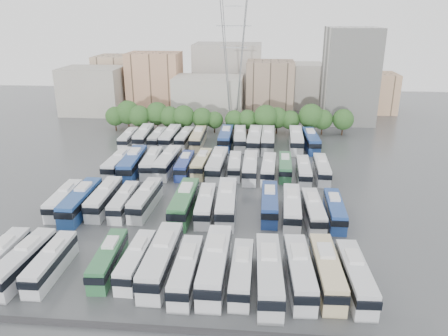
# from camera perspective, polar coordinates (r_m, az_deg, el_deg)

# --- Properties ---
(ground) EXTENTS (220.00, 220.00, 0.00)m
(ground) POSITION_cam_1_polar(r_m,az_deg,el_deg) (75.21, -3.01, -3.95)
(ground) COLOR #424447
(ground) RESTS_ON ground
(parapet) EXTENTS (56.00, 0.50, 0.50)m
(parapet) POSITION_cam_1_polar(r_m,az_deg,el_deg) (47.37, -8.93, -20.02)
(parapet) COLOR #2D2D30
(parapet) RESTS_ON ground
(tree_line) EXTENTS (64.62, 7.81, 8.05)m
(tree_line) POSITION_cam_1_polar(r_m,az_deg,el_deg) (113.69, -0.27, 6.70)
(tree_line) COLOR black
(tree_line) RESTS_ON ground
(city_buildings) EXTENTS (102.00, 35.00, 20.00)m
(city_buildings) POSITION_cam_1_polar(r_m,az_deg,el_deg) (142.76, -2.01, 10.89)
(city_buildings) COLOR #9E998E
(city_buildings) RESTS_ON ground
(apartment_tower) EXTENTS (14.00, 14.00, 26.00)m
(apartment_tower) POSITION_cam_1_polar(r_m,az_deg,el_deg) (129.43, 16.08, 11.49)
(apartment_tower) COLOR silver
(apartment_tower) RESTS_ON ground
(electricity_pylon) EXTENTS (9.00, 6.91, 33.83)m
(electricity_pylon) POSITION_cam_1_polar(r_m,az_deg,el_deg) (118.86, 1.26, 14.30)
(electricity_pylon) COLOR slate
(electricity_pylon) RESTS_ON ground
(bus_r0_s1) EXTENTS (3.22, 12.05, 3.74)m
(bus_r0_s1) POSITION_cam_1_polar(r_m,az_deg,el_deg) (59.22, -24.75, -11.00)
(bus_r0_s1) COLOR silver
(bus_r0_s1) RESTS_ON ground
(bus_r0_s2) EXTENTS (2.49, 11.06, 3.46)m
(bus_r0_s2) POSITION_cam_1_polar(r_m,az_deg,el_deg) (58.04, -21.70, -11.35)
(bus_r0_s2) COLOR silver
(bus_r0_s2) RESTS_ON ground
(bus_r0_s4) EXTENTS (2.90, 10.94, 3.40)m
(bus_r0_s4) POSITION_cam_1_polar(r_m,az_deg,el_deg) (56.62, -14.86, -11.38)
(bus_r0_s4) COLOR #2D693D
(bus_r0_s4) RESTS_ON ground
(bus_r0_s5) EXTENTS (2.60, 10.88, 3.40)m
(bus_r0_s5) POSITION_cam_1_polar(r_m,az_deg,el_deg) (55.63, -11.40, -11.68)
(bus_r0_s5) COLOR silver
(bus_r0_s5) RESTS_ON ground
(bus_r0_s6) EXTENTS (3.05, 13.38, 4.19)m
(bus_r0_s6) POSITION_cam_1_polar(r_m,az_deg,el_deg) (54.50, -8.19, -11.71)
(bus_r0_s6) COLOR silver
(bus_r0_s6) RESTS_ON ground
(bus_r0_s7) EXTENTS (2.57, 11.72, 3.68)m
(bus_r0_s7) POSITION_cam_1_polar(r_m,az_deg,el_deg) (52.68, -4.93, -13.11)
(bus_r0_s7) COLOR silver
(bus_r0_s7) RESTS_ON ground
(bus_r0_s8) EXTENTS (3.06, 13.59, 4.26)m
(bus_r0_s8) POSITION_cam_1_polar(r_m,az_deg,el_deg) (53.04, -1.19, -12.42)
(bus_r0_s8) COLOR silver
(bus_r0_s8) RESTS_ON ground
(bus_r0_s9) EXTENTS (2.52, 11.12, 3.48)m
(bus_r0_s9) POSITION_cam_1_polar(r_m,az_deg,el_deg) (52.33, 2.31, -13.42)
(bus_r0_s9) COLOR silver
(bus_r0_s9) RESTS_ON ground
(bus_r0_s10) EXTENTS (3.30, 13.25, 4.13)m
(bus_r0_s10) POSITION_cam_1_polar(r_m,az_deg,el_deg) (51.76, 5.87, -13.52)
(bus_r0_s10) COLOR silver
(bus_r0_s10) RESTS_ON ground
(bus_r0_s11) EXTENTS (3.28, 12.43, 3.86)m
(bus_r0_s11) POSITION_cam_1_polar(r_m,az_deg,el_deg) (52.83, 9.82, -13.14)
(bus_r0_s11) COLOR silver
(bus_r0_s11) RESTS_ON ground
(bus_r0_s12) EXTENTS (3.09, 12.48, 3.89)m
(bus_r0_s12) POSITION_cam_1_polar(r_m,az_deg,el_deg) (53.53, 13.27, -12.91)
(bus_r0_s12) COLOR beige
(bus_r0_s12) RESTS_ON ground
(bus_r0_s13) EXTENTS (3.00, 11.92, 3.71)m
(bus_r0_s13) POSITION_cam_1_polar(r_m,az_deg,el_deg) (53.57, 16.79, -13.35)
(bus_r0_s13) COLOR silver
(bus_r0_s13) RESTS_ON ground
(bus_r1_s0) EXTENTS (2.80, 11.22, 3.50)m
(bus_r1_s0) POSITION_cam_1_polar(r_m,az_deg,el_deg) (74.95, -20.18, -3.89)
(bus_r1_s0) COLOR silver
(bus_r1_s0) RESTS_ON ground
(bus_r1_s1) EXTENTS (2.89, 12.83, 4.02)m
(bus_r1_s1) POSITION_cam_1_polar(r_m,az_deg,el_deg) (72.94, -18.21, -4.09)
(bus_r1_s1) COLOR navy
(bus_r1_s1) RESTS_ON ground
(bus_r1_s2) EXTENTS (2.73, 12.00, 3.76)m
(bus_r1_s2) POSITION_cam_1_polar(r_m,az_deg,el_deg) (73.35, -15.38, -3.76)
(bus_r1_s2) COLOR silver
(bus_r1_s2) RESTS_ON ground
(bus_r1_s3) EXTENTS (2.54, 10.95, 3.42)m
(bus_r1_s3) POSITION_cam_1_polar(r_m,az_deg,el_deg) (71.76, -12.93, -4.22)
(bus_r1_s3) COLOR silver
(bus_r1_s3) RESTS_ON ground
(bus_r1_s4) EXTENTS (3.13, 12.02, 3.74)m
(bus_r1_s4) POSITION_cam_1_polar(r_m,az_deg,el_deg) (71.50, -10.23, -3.98)
(bus_r1_s4) COLOR silver
(bus_r1_s4) RESTS_ON ground
(bus_r1_s6) EXTENTS (3.00, 13.15, 4.12)m
(bus_r1_s6) POSITION_cam_1_polar(r_m,az_deg,el_deg) (69.01, -5.21, -4.47)
(bus_r1_s6) COLOR #2E6B3A
(bus_r1_s6) RESTS_ON ground
(bus_r1_s7) EXTENTS (2.82, 11.51, 3.59)m
(bus_r1_s7) POSITION_cam_1_polar(r_m,az_deg,el_deg) (68.60, -2.42, -4.79)
(bus_r1_s7) COLOR silver
(bus_r1_s7) RESTS_ON ground
(bus_r1_s8) EXTENTS (3.37, 13.41, 4.18)m
(bus_r1_s8) POSITION_cam_1_polar(r_m,az_deg,el_deg) (68.64, 0.32, -4.49)
(bus_r1_s8) COLOR silver
(bus_r1_s8) RESTS_ON ground
(bus_r1_s10) EXTENTS (2.65, 11.85, 3.71)m
(bus_r1_s10) POSITION_cam_1_polar(r_m,az_deg,el_deg) (69.36, 5.96, -4.54)
(bus_r1_s10) COLOR navy
(bus_r1_s10) RESTS_ON ground
(bus_r1_s11) EXTENTS (3.08, 12.24, 3.81)m
(bus_r1_s11) POSITION_cam_1_polar(r_m,az_deg,el_deg) (68.25, 8.83, -5.06)
(bus_r1_s11) COLOR silver
(bus_r1_s11) RESTS_ON ground
(bus_r1_s12) EXTENTS (2.95, 11.62, 3.62)m
(bus_r1_s12) POSITION_cam_1_polar(r_m,az_deg,el_deg) (67.89, 11.59, -5.48)
(bus_r1_s12) COLOR silver
(bus_r1_s12) RESTS_ON ground
(bus_r1_s13) EXTENTS (2.62, 11.08, 3.46)m
(bus_r1_s13) POSITION_cam_1_polar(r_m,az_deg,el_deg) (69.06, 14.26, -5.32)
(bus_r1_s13) COLOR navy
(bus_r1_s13) RESTS_ON ground
(bus_r2_s1) EXTENTS (3.01, 12.49, 3.90)m
(bus_r2_s1) POSITION_cam_1_polar(r_m,az_deg,el_deg) (88.66, -13.60, 0.62)
(bus_r2_s1) COLOR silver
(bus_r2_s1) RESTS_ON ground
(bus_r2_s2) EXTENTS (3.60, 13.79, 4.29)m
(bus_r2_s2) POSITION_cam_1_polar(r_m,az_deg,el_deg) (87.46, -11.83, 0.62)
(bus_r2_s2) COLOR navy
(bus_r2_s2) RESTS_ON ground
(bus_r2_s3) EXTENTS (3.25, 12.18, 3.78)m
(bus_r2_s3) POSITION_cam_1_polar(r_m,az_deg,el_deg) (88.08, -9.43, 0.75)
(bus_r2_s3) COLOR silver
(bus_r2_s3) RESTS_ON ground
(bus_r2_s4) EXTENTS (3.45, 12.94, 4.02)m
(bus_r2_s4) POSITION_cam_1_polar(r_m,az_deg,el_deg) (87.48, -7.34, 0.81)
(bus_r2_s4) COLOR silver
(bus_r2_s4) RESTS_ON ground
(bus_r2_s5) EXTENTS (2.43, 11.05, 3.47)m
(bus_r2_s5) POSITION_cam_1_polar(r_m,az_deg,el_deg) (86.20, -5.16, 0.40)
(bus_r2_s5) COLOR navy
(bus_r2_s5) RESTS_ON ground
(bus_r2_s6) EXTENTS (3.08, 11.62, 3.61)m
(bus_r2_s6) POSITION_cam_1_polar(r_m,az_deg,el_deg) (86.73, -2.93, 0.64)
(bus_r2_s6) COLOR #C4B886
(bus_r2_s6) RESTS_ON ground
(bus_r2_s7) EXTENTS (3.33, 13.35, 4.16)m
(bus_r2_s7) POSITION_cam_1_polar(r_m,az_deg,el_deg) (85.19, -0.88, 0.49)
(bus_r2_s7) COLOR silver
(bus_r2_s7) RESTS_ON ground
(bus_r2_s8) EXTENTS (2.65, 10.86, 3.39)m
(bus_r2_s8) POSITION_cam_1_polar(r_m,az_deg,el_deg) (85.68, 1.42, 0.33)
(bus_r2_s8) COLOR silver
(bus_r2_s8) RESTS_ON ground
(bus_r2_s9) EXTENTS (2.71, 12.25, 3.84)m
(bus_r2_s9) POSITION_cam_1_polar(r_m,az_deg,el_deg) (84.42, 3.44, 0.15)
(bus_r2_s9) COLOR silver
(bus_r2_s9) RESTS_ON ground
(bus_r2_s10) EXTENTS (3.12, 11.74, 3.65)m
(bus_r2_s10) POSITION_cam_1_polar(r_m,az_deg,el_deg) (84.14, 5.85, -0.05)
(bus_r2_s10) COLOR silver
(bus_r2_s10) RESTS_ON ground
(bus_r2_s11) EXTENTS (2.75, 11.19, 3.49)m
(bus_r2_s11) POSITION_cam_1_polar(r_m,az_deg,el_deg) (85.87, 7.97, 0.22)
(bus_r2_s11) COLOR #2D693F
(bus_r2_s11) RESTS_ON ground
(bus_r2_s12) EXTENTS (2.61, 11.18, 3.50)m
(bus_r2_s12) POSITION_cam_1_polar(r_m,az_deg,el_deg) (84.15, 10.35, -0.34)
(bus_r2_s12) COLOR silver
(bus_r2_s12) RESTS_ON ground
(bus_r2_s13) EXTENTS (2.63, 11.40, 3.57)m
(bus_r2_s13) POSITION_cam_1_polar(r_m,az_deg,el_deg) (85.66, 12.64, -0.11)
(bus_r2_s13) COLOR silver
(bus_r2_s13) RESTS_ON ground
(bus_r3_s0) EXTENTS (2.71, 10.99, 3.43)m
(bus_r3_s0) POSITION_cam_1_polar(r_m,az_deg,el_deg) (106.40, -12.38, 3.83)
(bus_r3_s0) COLOR silver
(bus_r3_s0) RESTS_ON ground
(bus_r3_s1) EXTENTS (3.41, 12.79, 3.97)m
(bus_r3_s1) POSITION_cam_1_polar(r_m,az_deg,el_deg) (106.53, -10.45, 4.13)
(bus_r3_s1) COLOR silver
(bus_r3_s1) RESTS_ON ground
(bus_r3_s2) EXTENTS (2.43, 10.94, 3.43)m
(bus_r3_s2) POSITION_cam_1_polar(r_m,az_deg,el_deg) (105.38, -8.68, 3.91)
(bus_r3_s2) COLOR silver
(bus_r3_s2) RESTS_ON ground
(bus_r3_s3) EXTENTS (3.06, 12.72, 3.97)m
(bus_r3_s3) POSITION_cam_1_polar(r_m,az_deg,el_deg) (104.80, -7.00, 4.05)
(bus_r3_s3) COLOR silver
(bus_r3_s3) RESTS_ON ground
(bus_r3_s4) EXTENTS (2.94, 11.22, 3.49)m
(bus_r3_s4) POSITION_cam_1_polar(r_m,az_deg,el_deg) (104.57, -5.18, 3.95)
(bus_r3_s4) COLOR silver
(bus_r3_s4) RESTS_ON ground
(bus_r3_s5) EXTENTS (2.73, 12.17, 3.81)m
(bus_r3_s5) POSITION_cam_1_polar(r_m,az_deg,el_deg) (103.73, -3.40, 3.96)
(bus_r3_s5) COLOR #C4B287
(bus_r3_s5) RESTS_ON ground
(bus_r3_s7) EXTENTS (2.77, 12.69, 3.98)m
(bus_r3_s7) POSITION_cam_1_polar(r_m,az_deg,el_deg) (103.52, 0.23, 4.01)
(bus_r3_s7) COLOR navy
(bus_r3_s7) RESTS_ON ground
(bus_r3_s8) EXTENTS (3.41, 12.78, 3.97)m
(bus_r3_s8) POSITION_cam_1_polar(r_m,az_deg,el_deg) (103.25, 2.08, 3.95)
(bus_r3_s8) COLOR silver
(bus_r3_s8) RESTS_ON ground
(bus_r3_s9) EXTENTS (3.41, 13.77, 4.29)m
(bus_r3_s9) POSITION_cam_1_polar(r_m,az_deg,el_deg) (101.81, 4.03, 3.77)
(bus_r3_s9) COLOR silver
(bus_r3_s9) RESTS_ON ground
(bus_r3_s10) EXTENTS (3.26, 13.59, 4.24)m
(bus_r3_s10) POSITION_cam_1_polar(r_m,az_deg,el_deg) (102.12, 5.75, 3.75)
(bus_r3_s10) COLOR silver
(bus_r3_s10) RESTS_ON ground
(bus_r3_s12) EXTENTS (3.33, 13.61, 4.25)m
(bus_r3_s12) POSITION_cam_1_polar(r_m,az_deg,el_deg) (102.94, 9.39, 3.72)
(bus_r3_s12) COLOR silver
(bus_r3_s12) RESTS_ON ground
(bus_r3_s13) EXTENTS (3.37, 12.87, 4.00)m
(bus_r3_s13) POSITION_cam_1_polar(r_m,az_deg,el_deg) (103.29, 11.28, 3.58)
(bus_r3_s13) COLOR navy
(bus_r3_s13) RESTS_ON ground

